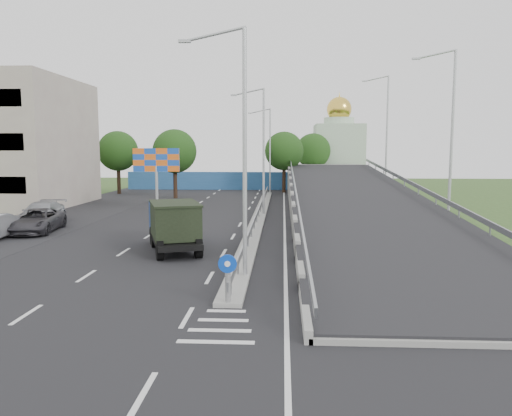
# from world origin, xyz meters

# --- Properties ---
(ground) EXTENTS (160.00, 160.00, 0.00)m
(ground) POSITION_xyz_m (0.00, 0.00, 0.00)
(ground) COLOR #2D4C1E
(ground) RESTS_ON ground
(road_surface) EXTENTS (26.00, 90.00, 0.04)m
(road_surface) POSITION_xyz_m (-3.00, 20.00, 0.00)
(road_surface) COLOR black
(road_surface) RESTS_ON ground
(parking_strip) EXTENTS (8.00, 90.00, 0.05)m
(parking_strip) POSITION_xyz_m (-16.00, 20.00, 0.00)
(parking_strip) COLOR black
(parking_strip) RESTS_ON ground
(median) EXTENTS (1.00, 44.00, 0.20)m
(median) POSITION_xyz_m (0.00, 24.00, 0.10)
(median) COLOR gray
(median) RESTS_ON ground
(overpass_ramp) EXTENTS (10.00, 50.00, 3.50)m
(overpass_ramp) POSITION_xyz_m (7.50, 24.00, 1.75)
(overpass_ramp) COLOR gray
(overpass_ramp) RESTS_ON ground
(median_guardrail) EXTENTS (0.09, 44.00, 0.71)m
(median_guardrail) POSITION_xyz_m (0.00, 24.00, 0.75)
(median_guardrail) COLOR gray
(median_guardrail) RESTS_ON median
(sign_bollard) EXTENTS (0.64, 0.23, 1.67)m
(sign_bollard) POSITION_xyz_m (0.00, 2.17, 1.03)
(sign_bollard) COLOR black
(sign_bollard) RESTS_ON median
(lamp_post_near) EXTENTS (2.74, 0.18, 10.08)m
(lamp_post_near) POSITION_xyz_m (0.11, 6.00, 5.81)
(lamp_post_near) COLOR #B2B5B7
(lamp_post_near) RESTS_ON median
(lamp_post_mid) EXTENTS (2.74, 0.18, 10.08)m
(lamp_post_mid) POSITION_xyz_m (0.11, 26.00, 5.81)
(lamp_post_mid) COLOR #B2B5B7
(lamp_post_mid) RESTS_ON median
(lamp_post_far) EXTENTS (2.74, 0.18, 10.08)m
(lamp_post_far) POSITION_xyz_m (0.11, 46.00, 5.81)
(lamp_post_far) COLOR #B2B5B7
(lamp_post_far) RESTS_ON median
(blue_wall) EXTENTS (30.00, 0.50, 2.40)m
(blue_wall) POSITION_xyz_m (-4.00, 52.00, 1.20)
(blue_wall) COLOR #275991
(blue_wall) RESTS_ON ground
(church) EXTENTS (7.00, 7.00, 13.80)m
(church) POSITION_xyz_m (10.00, 60.00, 5.31)
(church) COLOR #B2CCAD
(church) RESTS_ON ground
(billboard) EXTENTS (4.00, 0.24, 5.50)m
(billboard) POSITION_xyz_m (-9.00, 28.00, 4.19)
(billboard) COLOR #B2B5B7
(billboard) RESTS_ON ground
(tree_left_mid) EXTENTS (4.80, 4.80, 7.60)m
(tree_left_mid) POSITION_xyz_m (-10.00, 40.00, 5.18)
(tree_left_mid) COLOR black
(tree_left_mid) RESTS_ON ground
(tree_median_far) EXTENTS (4.80, 4.80, 7.60)m
(tree_median_far) POSITION_xyz_m (2.00, 48.00, 5.18)
(tree_median_far) COLOR black
(tree_median_far) RESTS_ON ground
(tree_left_far) EXTENTS (4.80, 4.80, 7.60)m
(tree_left_far) POSITION_xyz_m (-18.00, 45.00, 5.18)
(tree_left_far) COLOR black
(tree_left_far) RESTS_ON ground
(tree_ramp_far) EXTENTS (4.80, 4.80, 7.60)m
(tree_ramp_far) POSITION_xyz_m (6.00, 55.00, 5.18)
(tree_ramp_far) COLOR black
(tree_ramp_far) RESTS_ON ground
(dump_truck) EXTENTS (4.03, 6.44, 2.67)m
(dump_truck) POSITION_xyz_m (-3.99, 11.81, 1.48)
(dump_truck) COLOR black
(dump_truck) RESTS_ON ground
(parked_car_c) EXTENTS (3.26, 5.78, 1.53)m
(parked_car_c) POSITION_xyz_m (-14.20, 17.01, 0.76)
(parked_car_c) COLOR #333237
(parked_car_c) RESTS_ON ground
(parked_car_d) EXTENTS (2.92, 5.82, 1.62)m
(parked_car_d) POSITION_xyz_m (-15.53, 20.43, 0.81)
(parked_car_d) COLOR #96989E
(parked_car_d) RESTS_ON ground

